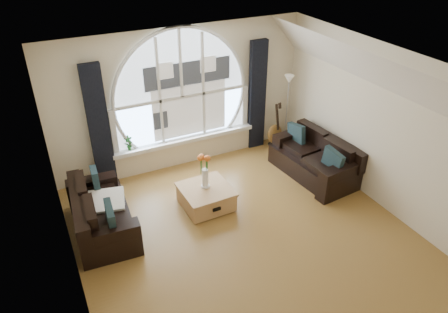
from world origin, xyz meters
TOP-DOWN VIEW (x-y plane):
  - ground at (0.00, 0.00)m, footprint 5.00×5.50m
  - ceiling at (0.00, 0.00)m, footprint 5.00×5.50m
  - wall_back at (0.00, 2.75)m, footprint 5.00×0.01m
  - wall_left at (-2.50, 0.00)m, footprint 0.01×5.50m
  - wall_right at (2.50, 0.00)m, footprint 0.01×5.50m
  - attic_slope at (2.20, 0.00)m, footprint 0.92×5.50m
  - arched_window at (0.00, 2.72)m, footprint 2.60×0.06m
  - window_sill at (0.00, 2.65)m, footprint 2.90×0.22m
  - window_frame at (0.00, 2.69)m, footprint 2.76×0.08m
  - neighbor_house at (0.15, 2.71)m, footprint 1.70×0.02m
  - curtain_left at (-1.60, 2.63)m, footprint 0.35×0.12m
  - curtain_right at (1.60, 2.63)m, footprint 0.35×0.12m
  - sofa_left at (-1.96, 1.26)m, footprint 0.94×1.70m
  - sofa_right at (2.02, 1.13)m, footprint 1.03×1.80m
  - coffee_chest at (-0.24, 1.12)m, footprint 0.85×0.85m
  - throw_blanket at (-1.86, 1.30)m, footprint 0.66×0.66m
  - vase_flowers at (-0.22, 1.17)m, footprint 0.24×0.24m
  - floor_lamp at (2.15, 2.34)m, footprint 0.24×0.24m
  - guitar at (1.95, 2.41)m, footprint 0.37×0.26m
  - potted_plant at (-1.12, 2.65)m, footprint 0.16×0.11m

SIDE VIEW (x-z plane):
  - ground at x=0.00m, z-range -0.01..0.01m
  - coffee_chest at x=-0.24m, z-range 0.00..0.41m
  - sofa_left at x=-1.96m, z-range 0.03..0.77m
  - sofa_right at x=2.02m, z-range 0.02..0.78m
  - throw_blanket at x=-1.86m, z-range 0.45..0.55m
  - window_sill at x=0.00m, z-range 0.47..0.55m
  - guitar at x=1.95m, z-range 0.00..1.06m
  - potted_plant at x=-1.12m, z-range 0.55..0.85m
  - vase_flowers at x=-0.22m, z-range 0.41..1.11m
  - floor_lamp at x=2.15m, z-range 0.00..1.60m
  - curtain_left at x=-1.60m, z-range 0.00..2.30m
  - curtain_right at x=1.60m, z-range 0.00..2.30m
  - wall_back at x=0.00m, z-range 0.00..2.70m
  - wall_left at x=-2.50m, z-range 0.00..2.70m
  - wall_right at x=2.50m, z-range 0.00..2.70m
  - neighbor_house at x=0.15m, z-range 0.75..2.25m
  - arched_window at x=0.00m, z-range 0.55..2.70m
  - window_frame at x=0.00m, z-range 0.55..2.70m
  - attic_slope at x=2.20m, z-range 1.99..2.71m
  - ceiling at x=0.00m, z-range 2.70..2.71m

